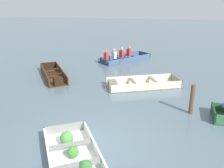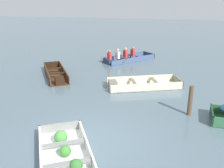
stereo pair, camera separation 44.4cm
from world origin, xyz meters
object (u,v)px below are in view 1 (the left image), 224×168
skiff_dark_varnish_mid_moored (54,75)px  skiff_cream_far_moored (140,84)px  rowboat_slate_blue_with_crew (122,58)px  mooring_post (192,99)px  dinghy_white_foreground (74,158)px

skiff_dark_varnish_mid_moored → skiff_cream_far_moored: size_ratio=0.91×
skiff_dark_varnish_mid_moored → rowboat_slate_blue_with_crew: rowboat_slate_blue_with_crew is taller
skiff_cream_far_moored → mooring_post: (1.97, -2.41, 0.42)m
skiff_dark_varnish_mid_moored → dinghy_white_foreground: bearing=-63.2°
dinghy_white_foreground → rowboat_slate_blue_with_crew: bearing=91.6°
skiff_dark_varnish_mid_moored → skiff_cream_far_moored: (4.43, -0.53, -0.02)m
skiff_dark_varnish_mid_moored → rowboat_slate_blue_with_crew: size_ratio=0.96×
dinghy_white_foreground → skiff_cream_far_moored: dinghy_white_foreground is taller
rowboat_slate_blue_with_crew → dinghy_white_foreground: bearing=-88.4°
rowboat_slate_blue_with_crew → mooring_post: (3.47, -7.00, 0.33)m
dinghy_white_foreground → skiff_dark_varnish_mid_moored: size_ratio=1.01×
mooring_post → dinghy_white_foreground: bearing=-133.0°
skiff_cream_far_moored → rowboat_slate_blue_with_crew: rowboat_slate_blue_with_crew is taller
dinghy_white_foreground → skiff_dark_varnish_mid_moored: bearing=116.8°
skiff_dark_varnish_mid_moored → mooring_post: mooring_post is taller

